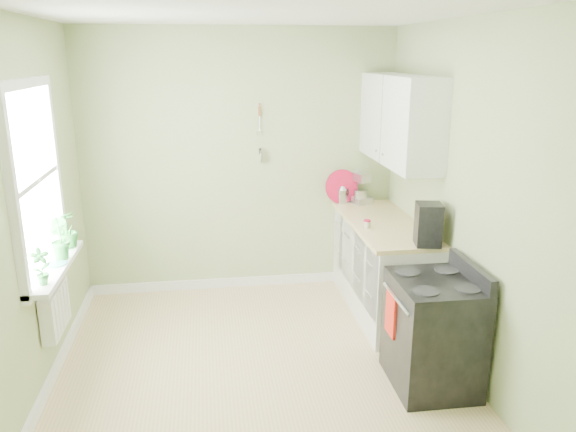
{
  "coord_description": "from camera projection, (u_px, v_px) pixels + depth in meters",
  "views": [
    {
      "loc": [
        -0.36,
        -3.88,
        2.43
      ],
      "look_at": [
        0.3,
        0.55,
        1.13
      ],
      "focal_mm": 35.0,
      "sensor_mm": 36.0,
      "label": 1
    }
  ],
  "objects": [
    {
      "name": "floor",
      "position": [
        260.0,
        376.0,
        4.42
      ],
      "size": [
        3.2,
        3.6,
        0.02
      ],
      "primitive_type": "cube",
      "color": "tan",
      "rests_on": "ground"
    },
    {
      "name": "ceiling",
      "position": [
        254.0,
        9.0,
        3.66
      ],
      "size": [
        3.2,
        3.6,
        0.02
      ],
      "primitive_type": "cube",
      "color": "white",
      "rests_on": "wall_back"
    },
    {
      "name": "wall_back",
      "position": [
        241.0,
        163.0,
        5.76
      ],
      "size": [
        3.2,
        0.02,
        2.7
      ],
      "primitive_type": "cube",
      "color": "#A5B57B",
      "rests_on": "floor"
    },
    {
      "name": "wall_left",
      "position": [
        22.0,
        219.0,
        3.81
      ],
      "size": [
        0.02,
        3.6,
        2.7
      ],
      "primitive_type": "cube",
      "color": "#A5B57B",
      "rests_on": "floor"
    },
    {
      "name": "wall_right",
      "position": [
        468.0,
        201.0,
        4.27
      ],
      "size": [
        0.02,
        3.6,
        2.7
      ],
      "primitive_type": "cube",
      "color": "#A5B57B",
      "rests_on": "floor"
    },
    {
      "name": "base_cabinets",
      "position": [
        383.0,
        268.0,
        5.43
      ],
      "size": [
        0.6,
        1.6,
        0.87
      ],
      "primitive_type": "cube",
      "color": "white",
      "rests_on": "floor"
    },
    {
      "name": "countertop",
      "position": [
        384.0,
        223.0,
        5.3
      ],
      "size": [
        0.64,
        1.6,
        0.04
      ],
      "primitive_type": "cube",
      "color": "beige",
      "rests_on": "base_cabinets"
    },
    {
      "name": "upper_cabinets",
      "position": [
        400.0,
        120.0,
        5.15
      ],
      "size": [
        0.35,
        1.4,
        0.8
      ],
      "primitive_type": "cube",
      "color": "white",
      "rests_on": "wall_right"
    },
    {
      "name": "window",
      "position": [
        35.0,
        181.0,
        4.04
      ],
      "size": [
        0.06,
        1.14,
        1.44
      ],
      "color": "white",
      "rests_on": "wall_left"
    },
    {
      "name": "window_sill",
      "position": [
        56.0,
        267.0,
        4.24
      ],
      "size": [
        0.18,
        1.14,
        0.04
      ],
      "primitive_type": "cube",
      "color": "white",
      "rests_on": "wall_left"
    },
    {
      "name": "radiator",
      "position": [
        55.0,
        310.0,
        4.28
      ],
      "size": [
        0.12,
        0.5,
        0.35
      ],
      "primitive_type": "cube",
      "color": "white",
      "rests_on": "wall_left"
    },
    {
      "name": "wall_utensils",
      "position": [
        260.0,
        143.0,
        5.7
      ],
      "size": [
        0.02,
        0.14,
        0.58
      ],
      "color": "beige",
      "rests_on": "wall_back"
    },
    {
      "name": "stove",
      "position": [
        433.0,
        332.0,
        4.19
      ],
      "size": [
        0.62,
        0.69,
        0.96
      ],
      "color": "black",
      "rests_on": "floor"
    },
    {
      "name": "stand_mixer",
      "position": [
        359.0,
        188.0,
        5.95
      ],
      "size": [
        0.25,
        0.32,
        0.36
      ],
      "color": "#B2B2B7",
      "rests_on": "countertop"
    },
    {
      "name": "kettle",
      "position": [
        342.0,
        195.0,
        5.92
      ],
      "size": [
        0.18,
        0.11,
        0.19
      ],
      "color": "silver",
      "rests_on": "countertop"
    },
    {
      "name": "coffee_maker",
      "position": [
        428.0,
        225.0,
        4.6
      ],
      "size": [
        0.24,
        0.26,
        0.35
      ],
      "color": "black",
      "rests_on": "countertop"
    },
    {
      "name": "red_tray",
      "position": [
        342.0,
        187.0,
        5.89
      ],
      "size": [
        0.37,
        0.13,
        0.36
      ],
      "primitive_type": "cylinder",
      "rotation": [
        1.45,
        0.0,
        0.19
      ],
      "color": "#C00E38",
      "rests_on": "countertop"
    },
    {
      "name": "jar",
      "position": [
        367.0,
        224.0,
        5.09
      ],
      "size": [
        0.07,
        0.07,
        0.07
      ],
      "color": "#B9B392",
      "rests_on": "countertop"
    },
    {
      "name": "plant_a",
      "position": [
        41.0,
        267.0,
        3.83
      ],
      "size": [
        0.17,
        0.15,
        0.27
      ],
      "primitive_type": "imported",
      "rotation": [
        0.0,
        0.0,
        0.49
      ],
      "color": "#25742A",
      "rests_on": "window_sill"
    },
    {
      "name": "plant_b",
      "position": [
        59.0,
        239.0,
        4.31
      ],
      "size": [
        0.23,
        0.23,
        0.32
      ],
      "primitive_type": "imported",
      "rotation": [
        0.0,
        0.0,
        2.34
      ],
      "color": "#25742A",
      "rests_on": "window_sill"
    },
    {
      "name": "plant_c",
      "position": [
        67.0,
        230.0,
        4.58
      ],
      "size": [
        0.24,
        0.24,
        0.3
      ],
      "primitive_type": "imported",
      "rotation": [
        0.0,
        0.0,
        4.01
      ],
      "color": "#25742A",
      "rests_on": "window_sill"
    }
  ]
}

